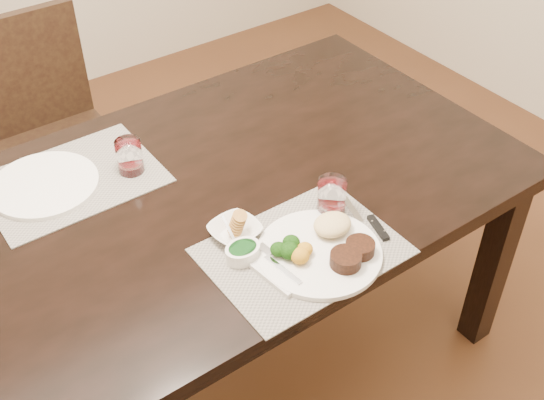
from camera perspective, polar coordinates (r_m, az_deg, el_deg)
ground_plane at (r=2.35m, az=-7.07°, el=-14.62°), size 4.50×4.50×0.00m
dining_table at (r=1.85m, az=-8.71°, el=-2.61°), size 2.00×1.00×0.75m
chair_far at (r=2.66m, az=-18.18°, el=6.02°), size 0.42×0.42×0.90m
placemat_near at (r=1.66m, az=2.56°, el=-4.28°), size 0.46×0.34×0.00m
placemat_far at (r=1.94m, az=-16.36°, el=1.64°), size 0.46×0.34×0.00m
dinner_plate at (r=1.64m, az=4.45°, el=-4.04°), size 0.30×0.30×0.05m
napkin_fork at (r=1.61m, az=0.49°, el=-5.63°), size 0.11×0.18×0.02m
steak_knife at (r=1.74m, az=8.31°, el=-1.87°), size 0.05×0.22×0.01m
cracker_bowl at (r=1.69m, az=-3.13°, el=-2.57°), size 0.13×0.13×0.05m
sauce_ramekin at (r=1.63m, az=-2.47°, el=-4.34°), size 0.09×0.13×0.07m
wine_glass_near at (r=1.74m, az=5.01°, el=0.15°), size 0.07×0.07×0.10m
far_plate at (r=1.94m, az=-18.49°, el=1.23°), size 0.29×0.29×0.01m
wine_glass_far at (r=1.91m, az=-11.81°, el=3.48°), size 0.07×0.07×0.10m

